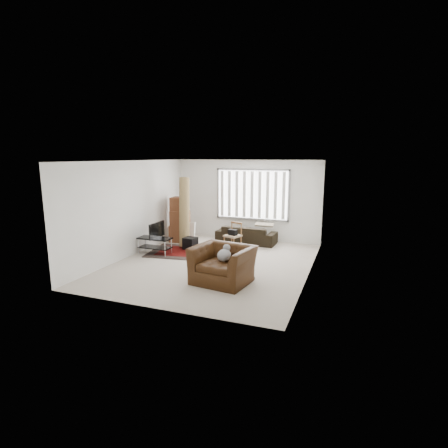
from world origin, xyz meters
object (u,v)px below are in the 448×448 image
object	(u,v)px
moving_boxes	(180,221)
armchair	(223,262)
tv_stand	(155,242)
side_chair	(233,234)
sofa	(246,232)

from	to	relation	value
moving_boxes	armchair	size ratio (longest dim) A/B	1.05
tv_stand	side_chair	bearing A→B (deg)	35.01
armchair	sofa	bearing A→B (deg)	106.99
sofa	armchair	distance (m)	3.72
sofa	tv_stand	bearing A→B (deg)	47.77
tv_stand	side_chair	xyz separation A→B (m)	(1.94, 1.36, 0.10)
tv_stand	sofa	distance (m)	3.05
armchair	moving_boxes	bearing A→B (deg)	139.38
tv_stand	moving_boxes	world-z (taller)	moving_boxes
sofa	armchair	xyz separation A→B (m)	(0.57, -3.67, 0.10)
tv_stand	sofa	xyz separation A→B (m)	(2.12, 2.20, 0.02)
tv_stand	sofa	size ratio (longest dim) A/B	0.50
moving_boxes	sofa	world-z (taller)	moving_boxes
side_chair	armchair	distance (m)	2.94
moving_boxes	sofa	bearing A→B (deg)	15.36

